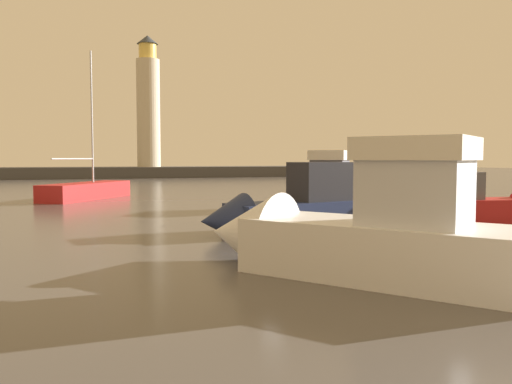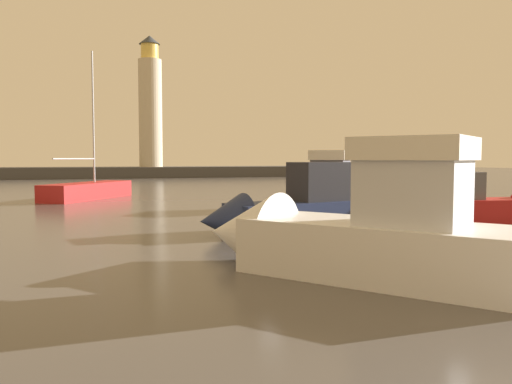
{
  "view_description": "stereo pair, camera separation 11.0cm",
  "coord_description": "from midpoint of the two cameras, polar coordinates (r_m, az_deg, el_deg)",
  "views": [
    {
      "loc": [
        -4.73,
        -2.73,
        2.71
      ],
      "look_at": [
        1.86,
        17.39,
        1.34
      ],
      "focal_mm": 36.28,
      "sensor_mm": 36.0,
      "label": 1
    },
    {
      "loc": [
        -4.63,
        -2.76,
        2.71
      ],
      "look_at": [
        1.86,
        17.39,
        1.34
      ],
      "focal_mm": 36.28,
      "sensor_mm": 36.0,
      "label": 2
    }
  ],
  "objects": [
    {
      "name": "ground_plane",
      "position": [
        39.25,
        -11.25,
        -0.32
      ],
      "size": [
        220.0,
        220.0,
        0.0
      ],
      "primitive_type": "plane",
      "color": "#4C4742"
    },
    {
      "name": "breakwater",
      "position": [
        75.18,
        -14.57,
        2.11
      ],
      "size": [
        80.54,
        6.89,
        1.52
      ],
      "primitive_type": "cube",
      "color": "#423F3D",
      "rests_on": "ground_plane"
    },
    {
      "name": "lighthouse",
      "position": [
        75.86,
        -11.83,
        9.36
      ],
      "size": [
        3.28,
        3.28,
        18.49
      ],
      "color": "beige",
      "rests_on": "breakwater"
    },
    {
      "name": "motorboat_1",
      "position": [
        19.21,
        3.51,
        -1.9
      ],
      "size": [
        7.53,
        3.56,
        2.88
      ],
      "color": "#1E284C",
      "rests_on": "ground_plane"
    },
    {
      "name": "motorboat_2",
      "position": [
        12.32,
        9.46,
        -4.4
      ],
      "size": [
        6.85,
        7.81,
        3.61
      ],
      "color": "white",
      "rests_on": "ground_plane"
    },
    {
      "name": "motorboat_3",
      "position": [
        29.88,
        8.52,
        0.4
      ],
      "size": [
        6.22,
        7.1,
        3.58
      ],
      "color": "#1E284C",
      "rests_on": "ground_plane"
    },
    {
      "name": "motorboat_5",
      "position": [
        24.06,
        23.88,
        -1.41
      ],
      "size": [
        6.55,
        2.49,
        2.41
      ],
      "color": "#B21E1E",
      "rests_on": "ground_plane"
    },
    {
      "name": "sailboat_moored",
      "position": [
        36.46,
        -18.26,
        0.19
      ],
      "size": [
        6.11,
        7.77,
        9.96
      ],
      "color": "#B21E1E",
      "rests_on": "ground_plane"
    }
  ]
}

